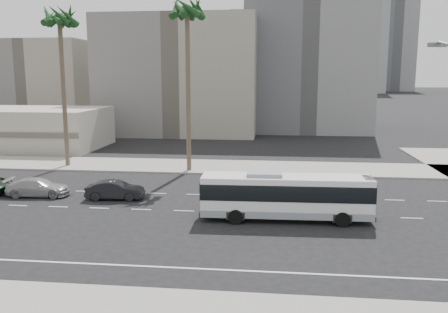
# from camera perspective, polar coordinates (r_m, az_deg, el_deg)

# --- Properties ---
(ground) EXTENTS (700.00, 700.00, 0.00)m
(ground) POSITION_cam_1_polar(r_m,az_deg,el_deg) (31.92, 0.45, -6.80)
(ground) COLOR black
(ground) RESTS_ON ground
(sidewalk_north) EXTENTS (120.00, 7.00, 0.15)m
(sidewalk_north) POSITION_cam_1_polar(r_m,az_deg,el_deg) (46.92, 2.41, -1.31)
(sidewalk_north) COLOR gray
(sidewalk_north) RESTS_ON ground
(commercial_low) EXTENTS (22.00, 12.16, 5.00)m
(commercial_low) POSITION_cam_1_polar(r_m,az_deg,el_deg) (65.77, -23.97, 3.19)
(commercial_low) COLOR #B0A89A
(commercial_low) RESTS_ON ground
(midrise_beige_west) EXTENTS (24.00, 18.00, 18.00)m
(midrise_beige_west) POSITION_cam_1_polar(r_m,az_deg,el_deg) (76.93, -5.05, 9.69)
(midrise_beige_west) COLOR gray
(midrise_beige_west) RESTS_ON ground
(midrise_gray_center) EXTENTS (20.00, 20.00, 26.00)m
(midrise_gray_center) POSITION_cam_1_polar(r_m,az_deg,el_deg) (82.66, 9.97, 12.36)
(midrise_gray_center) COLOR slate
(midrise_gray_center) RESTS_ON ground
(midrise_beige_far) EXTENTS (18.00, 16.00, 15.00)m
(midrise_beige_far) POSITION_cam_1_polar(r_m,az_deg,el_deg) (90.36, -20.93, 8.15)
(midrise_beige_far) COLOR gray
(midrise_beige_far) RESTS_ON ground
(civic_tower) EXTENTS (42.00, 42.00, 129.00)m
(civic_tower) POSITION_cam_1_polar(r_m,az_deg,el_deg) (282.04, 5.51, 15.83)
(civic_tower) COLOR beige
(civic_tower) RESTS_ON ground
(highrise_right) EXTENTS (26.00, 26.00, 70.00)m
(highrise_right) POSITION_cam_1_polar(r_m,az_deg,el_deg) (265.03, 16.00, 15.06)
(highrise_right) COLOR slate
(highrise_right) RESTS_ON ground
(highrise_far) EXTENTS (22.00, 22.00, 60.00)m
(highrise_far) POSITION_cam_1_polar(r_m,az_deg,el_deg) (298.75, 19.85, 13.27)
(highrise_far) COLOR slate
(highrise_far) RESTS_ON ground
(city_bus) EXTENTS (10.79, 2.70, 3.08)m
(city_bus) POSITION_cam_1_polar(r_m,az_deg,el_deg) (30.19, 7.51, -4.67)
(city_bus) COLOR white
(city_bus) RESTS_ON ground
(car_a) EXTENTS (1.82, 4.36, 1.40)m
(car_a) POSITION_cam_1_polar(r_m,az_deg,el_deg) (35.99, -13.06, -3.98)
(car_a) COLOR black
(car_a) RESTS_ON ground
(car_b) EXTENTS (2.29, 4.89, 1.38)m
(car_b) POSITION_cam_1_polar(r_m,az_deg,el_deg) (38.68, -21.62, -3.48)
(car_b) COLOR #999999
(car_b) RESTS_ON ground
(palm_near) EXTENTS (4.79, 4.79, 16.13)m
(palm_near) POSITION_cam_1_polar(r_m,az_deg,el_deg) (44.85, -4.49, 16.82)
(palm_near) COLOR brown
(palm_near) RESTS_ON ground
(palm_mid) EXTENTS (5.11, 5.11, 15.79)m
(palm_mid) POSITION_cam_1_polar(r_m,az_deg,el_deg) (49.65, -19.32, 15.15)
(palm_mid) COLOR brown
(palm_mid) RESTS_ON ground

